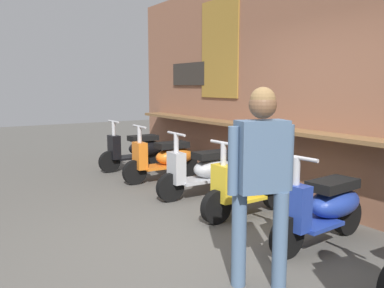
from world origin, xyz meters
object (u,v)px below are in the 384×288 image
at_px(scooter_yellow, 253,184).
at_px(shopper_passing, 261,168).
at_px(scooter_black, 138,149).
at_px(scooter_blue, 325,207).
at_px(scooter_silver, 205,170).
at_px(scooter_orange, 166,158).

bearing_deg(scooter_yellow, shopper_passing, 47.95).
distance_m(scooter_black, scooter_yellow, 3.34).
bearing_deg(scooter_black, scooter_blue, 89.85).
distance_m(scooter_silver, scooter_yellow, 1.05).
bearing_deg(scooter_orange, shopper_passing, 73.29).
xyz_separation_m(scooter_orange, scooter_yellow, (2.22, -0.00, 0.00)).
relative_size(scooter_silver, scooter_blue, 1.00).
relative_size(scooter_orange, scooter_blue, 1.00).
bearing_deg(scooter_silver, scooter_black, -88.43).
distance_m(scooter_black, scooter_silver, 2.29).
bearing_deg(scooter_orange, scooter_yellow, 91.27).
bearing_deg(scooter_silver, scooter_blue, 91.56).
height_order(scooter_black, scooter_yellow, same).
relative_size(scooter_orange, scooter_silver, 1.00).
xyz_separation_m(scooter_silver, scooter_blue, (2.15, -0.00, 0.00)).
height_order(scooter_black, shopper_passing, shopper_passing).
bearing_deg(shopper_passing, scooter_yellow, 155.88).
relative_size(scooter_orange, scooter_yellow, 1.00).
bearing_deg(scooter_black, scooter_orange, 89.85).
xyz_separation_m(scooter_orange, scooter_silver, (1.17, -0.00, 0.00)).
distance_m(scooter_orange, scooter_silver, 1.17).
bearing_deg(shopper_passing, scooter_orange, 177.73).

